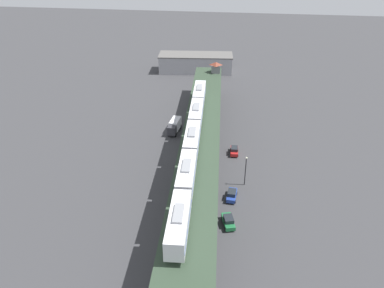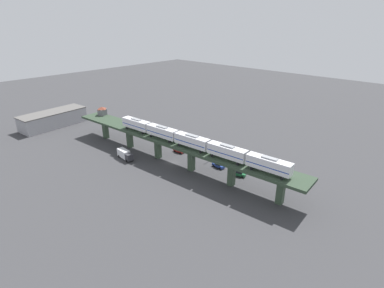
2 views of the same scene
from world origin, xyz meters
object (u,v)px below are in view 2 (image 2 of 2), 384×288
Objects in this scene: signal_hut at (102,111)px; street_car_blue at (219,165)px; subway_train at (192,141)px; street_car_green at (239,173)px; warehouse_building at (53,119)px; street_car_red at (179,150)px; delivery_truck at (125,154)px; street_lamp at (211,149)px.

signal_hut is 0.76× the size of street_car_blue.
subway_train is 13.84m from street_car_blue.
warehouse_building reaches higher than street_car_green.
street_car_green is at bearing -82.56° from signal_hut.
delivery_truck reaches higher than street_car_red.
street_lamp is at bearing 78.68° from street_car_green.
signal_hut is at bearing 102.43° from street_lamp.
signal_hut reaches higher than street_car_green.
street_car_green is 0.64× the size of delivery_truck.
delivery_truck is 52.68m from warehouse_building.
street_car_green is at bearing -78.35° from warehouse_building.
delivery_truck is at bearing 109.16° from subway_train.
warehouse_building is at bearing 102.94° from street_car_blue.
street_car_blue is at bearing -115.19° from street_lamp.
subway_train reaches higher than street_car_green.
street_car_green is 90.49m from warehouse_building.
street_car_green is 8.15m from street_car_blue.
street_car_green is 0.16× the size of warehouse_building.
street_car_red is at bearing -30.14° from delivery_truck.
street_car_red is 0.64× the size of street_lamp.
street_car_green is 39.73m from delivery_truck.
signal_hut reaches higher than street_car_red.
street_car_red is at bearing 59.45° from subway_train.
warehouse_building is (-18.26, 88.59, 2.47)m from street_car_green.
signal_hut is at bearing 102.48° from street_car_red.
subway_train is 8.49× the size of delivery_truck.
signal_hut is 56.08m from street_car_blue.
signal_hut is (0.32, 50.84, -0.74)m from subway_train.
street_lamp reaches higher than street_car_red.
street_car_blue is at bearing -88.96° from street_car_red.
warehouse_building is (-1.40, 52.63, 1.65)m from delivery_truck.
street_car_blue is 82.57m from warehouse_building.
street_car_blue is at bearing 88.48° from street_car_green.
street_car_green is at bearing -64.87° from delivery_truck.
street_car_red is 26.23m from street_car_green.
delivery_truck is 1.06× the size of street_lamp.
subway_train is at bearing -82.76° from warehouse_building.
delivery_truck is at bearing 149.86° from street_car_red.
delivery_truck is at bearing 115.13° from street_car_green.
subway_train is 2.12× the size of warehouse_building.
street_lamp reaches higher than warehouse_building.
street_car_red is at bearing 91.04° from street_car_blue.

